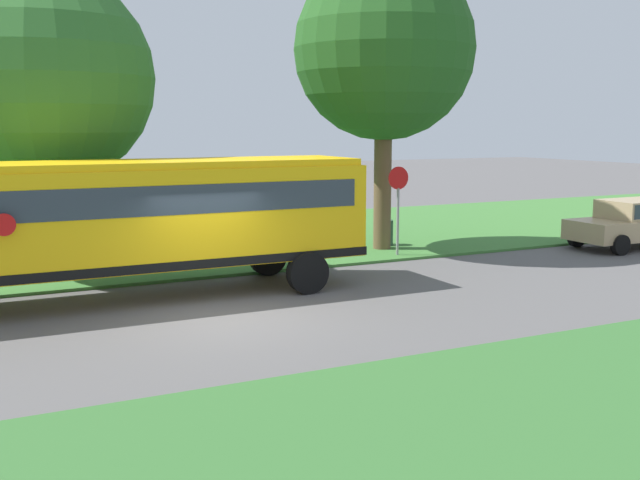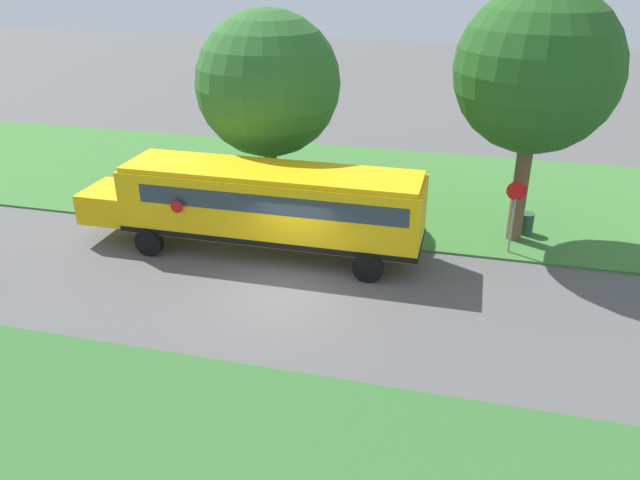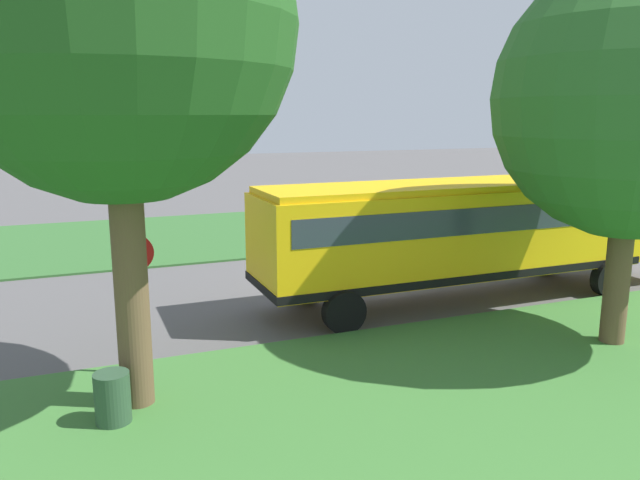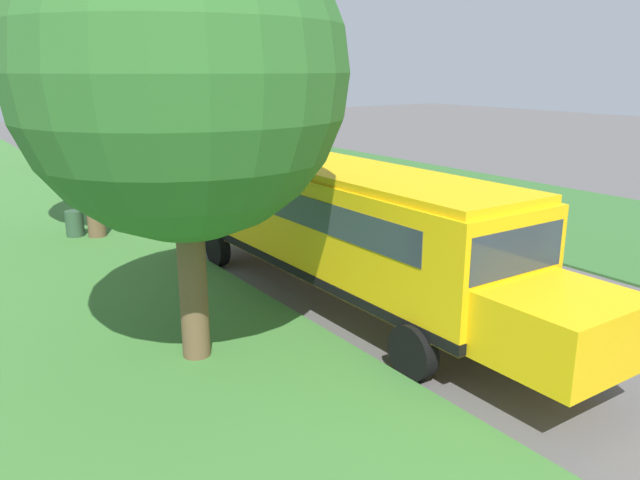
{
  "view_description": "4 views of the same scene",
  "coord_description": "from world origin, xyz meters",
  "px_view_note": "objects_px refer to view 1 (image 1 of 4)",
  "views": [
    {
      "loc": [
        14.35,
        -4.93,
        3.94
      ],
      "look_at": [
        -1.2,
        2.72,
        1.29
      ],
      "focal_mm": 42.0,
      "sensor_mm": 36.0,
      "label": 1
    },
    {
      "loc": [
        16.51,
        5.39,
        9.98
      ],
      "look_at": [
        -1.85,
        0.72,
        1.07
      ],
      "focal_mm": 35.0,
      "sensor_mm": 36.0,
      "label": 2
    },
    {
      "loc": [
        -16.11,
        8.02,
        4.88
      ],
      "look_at": [
        -0.69,
        1.77,
        1.51
      ],
      "focal_mm": 35.0,
      "sensor_mm": 36.0,
      "label": 3
    },
    {
      "loc": [
        -10.76,
        -12.7,
        5.25
      ],
      "look_at": [
        -2.17,
        -0.06,
        1.04
      ],
      "focal_mm": 35.0,
      "sensor_mm": 36.0,
      "label": 4
    }
  ],
  "objects_px": {
    "school_bus": "(125,216)",
    "stop_sign": "(398,200)",
    "car_tan_nearest": "(634,221)",
    "trash_bin": "(384,234)",
    "oak_tree_beside_bus": "(40,78)",
    "oak_tree_roadside_mid": "(382,48)"
  },
  "relations": [
    {
      "from": "trash_bin",
      "to": "car_tan_nearest",
      "type": "bearing_deg",
      "value": 63.66
    },
    {
      "from": "oak_tree_roadside_mid",
      "to": "school_bus",
      "type": "bearing_deg",
      "value": -69.26
    },
    {
      "from": "oak_tree_roadside_mid",
      "to": "stop_sign",
      "type": "height_order",
      "value": "oak_tree_roadside_mid"
    },
    {
      "from": "car_tan_nearest",
      "to": "oak_tree_beside_bus",
      "type": "xyz_separation_m",
      "value": [
        -3.94,
        -17.61,
        4.31
      ]
    },
    {
      "from": "school_bus",
      "to": "oak_tree_beside_bus",
      "type": "distance_m",
      "value": 5.4
    },
    {
      "from": "car_tan_nearest",
      "to": "trash_bin",
      "type": "distance_m",
      "value": 8.13
    },
    {
      "from": "school_bus",
      "to": "car_tan_nearest",
      "type": "distance_m",
      "value": 16.44
    },
    {
      "from": "school_bus",
      "to": "oak_tree_beside_bus",
      "type": "bearing_deg",
      "value": -163.74
    },
    {
      "from": "car_tan_nearest",
      "to": "stop_sign",
      "type": "height_order",
      "value": "stop_sign"
    },
    {
      "from": "car_tan_nearest",
      "to": "oak_tree_roadside_mid",
      "type": "bearing_deg",
      "value": -111.56
    },
    {
      "from": "oak_tree_beside_bus",
      "to": "stop_sign",
      "type": "xyz_separation_m",
      "value": [
        2.14,
        9.7,
        -3.45
      ]
    },
    {
      "from": "car_tan_nearest",
      "to": "stop_sign",
      "type": "xyz_separation_m",
      "value": [
        -1.8,
        -7.91,
        0.86
      ]
    },
    {
      "from": "car_tan_nearest",
      "to": "trash_bin",
      "type": "bearing_deg",
      "value": -116.34
    },
    {
      "from": "oak_tree_beside_bus",
      "to": "trash_bin",
      "type": "relative_size",
      "value": 8.9
    },
    {
      "from": "school_bus",
      "to": "stop_sign",
      "type": "xyz_separation_m",
      "value": [
        -2.0,
        8.49,
        -0.19
      ]
    },
    {
      "from": "oak_tree_roadside_mid",
      "to": "trash_bin",
      "type": "xyz_separation_m",
      "value": [
        -0.53,
        0.49,
        -5.83
      ]
    },
    {
      "from": "school_bus",
      "to": "oak_tree_roadside_mid",
      "type": "relative_size",
      "value": 1.37
    },
    {
      "from": "car_tan_nearest",
      "to": "oak_tree_beside_bus",
      "type": "distance_m",
      "value": 18.55
    },
    {
      "from": "oak_tree_roadside_mid",
      "to": "oak_tree_beside_bus",
      "type": "bearing_deg",
      "value": -95.06
    },
    {
      "from": "car_tan_nearest",
      "to": "stop_sign",
      "type": "distance_m",
      "value": 8.16
    },
    {
      "from": "school_bus",
      "to": "stop_sign",
      "type": "bearing_deg",
      "value": 103.24
    },
    {
      "from": "oak_tree_beside_bus",
      "to": "stop_sign",
      "type": "distance_m",
      "value": 10.51
    }
  ]
}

